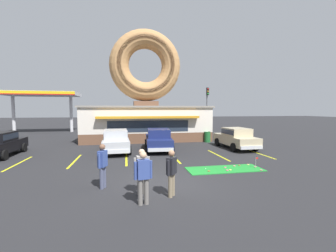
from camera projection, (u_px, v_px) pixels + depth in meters
ground_plane at (162, 184)px, 9.17m from camera, size 160.00×160.00×0.00m
donut_shop_building at (146, 102)px, 22.66m from camera, size 12.30×6.75×10.96m
putting_mat at (225, 169)px, 11.40m from camera, size 3.86×1.44×0.03m
mini_donut_near_left at (248, 165)px, 12.20m from camera, size 0.13×0.13×0.04m
mini_donut_near_right at (225, 168)px, 11.60m from camera, size 0.13×0.13×0.04m
mini_donut_mid_left at (261, 170)px, 11.12m from camera, size 0.13×0.13×0.04m
mini_donut_mid_centre at (239, 165)px, 12.06m from camera, size 0.13×0.13×0.04m
mini_donut_mid_right at (234, 166)px, 11.93m from camera, size 0.13×0.13×0.04m
mini_donut_far_left at (255, 167)px, 11.75m from camera, size 0.13×0.13×0.04m
mini_donut_far_centre at (227, 170)px, 11.07m from camera, size 0.13×0.13×0.04m
mini_donut_far_right at (209, 171)px, 10.94m from camera, size 0.13×0.13×0.04m
mini_donut_extra at (230, 170)px, 11.15m from camera, size 0.13×0.13×0.04m
golf_ball at (206, 169)px, 11.37m from camera, size 0.04×0.04×0.04m
putting_flag_pin at (256, 160)px, 11.59m from camera, size 0.13×0.01×0.55m
car_champagne at (236, 137)px, 17.52m from camera, size 2.08×4.61×1.60m
car_navy at (158, 139)px, 16.72m from camera, size 2.22×4.67×1.60m
car_silver at (116, 140)px, 16.02m from camera, size 2.13×4.63×1.60m
pedestrian_blue_sweater_man at (172, 171)px, 7.82m from camera, size 0.42×0.49×1.64m
pedestrian_hooded_kid at (103, 164)px, 8.64m from camera, size 0.37×0.56×1.73m
pedestrian_leather_jacket_man at (143, 175)px, 7.14m from camera, size 0.59×0.30×1.72m
pedestrian_clipboard_woman at (142, 169)px, 8.03m from camera, size 0.59×0.31×1.65m
trash_bin at (207, 137)px, 20.85m from camera, size 0.57×0.57×0.97m
traffic_light_pole at (207, 104)px, 28.04m from camera, size 0.28×0.47×5.80m
gas_station_canopy at (42, 95)px, 29.31m from camera, size 9.00×4.46×5.30m
parking_stripe_far_left at (19, 163)px, 12.69m from camera, size 0.12×3.60×0.01m
parking_stripe_left at (75, 161)px, 13.25m from camera, size 0.12×3.60×0.01m
parking_stripe_mid_left at (126, 159)px, 13.80m from camera, size 0.12×3.60×0.01m
parking_stripe_centre at (174, 157)px, 14.36m from camera, size 0.12×3.60×0.01m
parking_stripe_mid_right at (218, 155)px, 14.92m from camera, size 0.12×3.60×0.01m
parking_stripe_right at (259, 154)px, 15.47m from camera, size 0.12×3.60×0.01m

